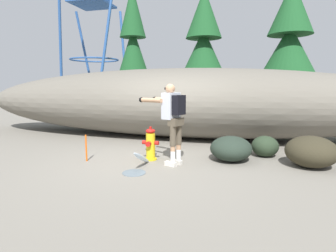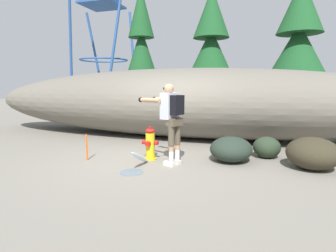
{
  "view_description": "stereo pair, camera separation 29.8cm",
  "coord_description": "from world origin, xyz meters",
  "px_view_note": "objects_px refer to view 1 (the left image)",
  "views": [
    {
      "loc": [
        1.97,
        -5.67,
        1.69
      ],
      "look_at": [
        0.31,
        0.42,
        0.75
      ],
      "focal_mm": 29.44,
      "sensor_mm": 36.0,
      "label": 1
    },
    {
      "loc": [
        2.26,
        -5.58,
        1.69
      ],
      "look_at": [
        0.31,
        0.42,
        0.75
      ],
      "focal_mm": 29.44,
      "sensor_mm": 36.0,
      "label": 2
    }
  ],
  "objects_px": {
    "utility_worker": "(172,114)",
    "boulder_large": "(311,152)",
    "boulder_small": "(265,146)",
    "fire_hydrant": "(151,145)",
    "survey_stake": "(86,148)",
    "boulder_mid": "(231,148)"
  },
  "relations": [
    {
      "from": "utility_worker",
      "to": "boulder_mid",
      "type": "distance_m",
      "value": 1.6
    },
    {
      "from": "utility_worker",
      "to": "boulder_large",
      "type": "relative_size",
      "value": 1.66
    },
    {
      "from": "boulder_small",
      "to": "boulder_large",
      "type": "bearing_deg",
      "value": -37.53
    },
    {
      "from": "fire_hydrant",
      "to": "utility_worker",
      "type": "distance_m",
      "value": 0.96
    },
    {
      "from": "fire_hydrant",
      "to": "boulder_large",
      "type": "relative_size",
      "value": 0.74
    },
    {
      "from": "boulder_large",
      "to": "boulder_small",
      "type": "xyz_separation_m",
      "value": [
        -0.86,
        0.66,
        -0.08
      ]
    },
    {
      "from": "boulder_large",
      "to": "survey_stake",
      "type": "distance_m",
      "value": 4.81
    },
    {
      "from": "boulder_small",
      "to": "survey_stake",
      "type": "bearing_deg",
      "value": -158.98
    },
    {
      "from": "boulder_mid",
      "to": "survey_stake",
      "type": "relative_size",
      "value": 1.65
    },
    {
      "from": "boulder_mid",
      "to": "survey_stake",
      "type": "height_order",
      "value": "survey_stake"
    },
    {
      "from": "utility_worker",
      "to": "survey_stake",
      "type": "relative_size",
      "value": 2.86
    },
    {
      "from": "utility_worker",
      "to": "boulder_large",
      "type": "distance_m",
      "value": 2.99
    },
    {
      "from": "boulder_small",
      "to": "boulder_mid",
      "type": "bearing_deg",
      "value": -142.5
    },
    {
      "from": "boulder_large",
      "to": "boulder_small",
      "type": "bearing_deg",
      "value": 142.47
    },
    {
      "from": "boulder_mid",
      "to": "survey_stake",
      "type": "xyz_separation_m",
      "value": [
        -3.12,
        -0.9,
        0.02
      ]
    },
    {
      "from": "boulder_mid",
      "to": "boulder_large",
      "type": "bearing_deg",
      "value": -2.41
    },
    {
      "from": "survey_stake",
      "to": "boulder_mid",
      "type": "bearing_deg",
      "value": 16.16
    },
    {
      "from": "utility_worker",
      "to": "survey_stake",
      "type": "height_order",
      "value": "utility_worker"
    },
    {
      "from": "fire_hydrant",
      "to": "survey_stake",
      "type": "bearing_deg",
      "value": -160.56
    },
    {
      "from": "boulder_large",
      "to": "survey_stake",
      "type": "relative_size",
      "value": 1.72
    },
    {
      "from": "boulder_small",
      "to": "utility_worker",
      "type": "bearing_deg",
      "value": -147.69
    },
    {
      "from": "fire_hydrant",
      "to": "boulder_small",
      "type": "distance_m",
      "value": 2.73
    }
  ]
}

